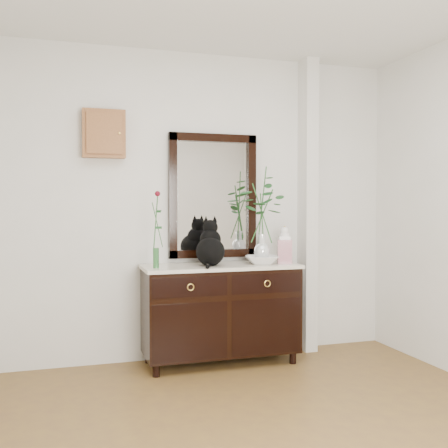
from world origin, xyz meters
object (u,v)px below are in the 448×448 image
object	(u,v)px
lotus_bowl	(262,260)
ginger_jar	(285,244)
cat	(210,242)
sideboard	(221,308)

from	to	relation	value
lotus_bowl	ginger_jar	bearing A→B (deg)	2.80
cat	ginger_jar	xyz separation A→B (m)	(0.67, -0.01, -0.03)
sideboard	lotus_bowl	xyz separation A→B (m)	(0.35, -0.06, 0.41)
cat	lotus_bowl	distance (m)	0.48
cat	lotus_bowl	bearing A→B (deg)	13.03
sideboard	ginger_jar	world-z (taller)	ginger_jar
sideboard	ginger_jar	distance (m)	0.79
sideboard	lotus_bowl	world-z (taller)	lotus_bowl
cat	ginger_jar	size ratio (longest dim) A/B	1.20
sideboard	lotus_bowl	distance (m)	0.55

